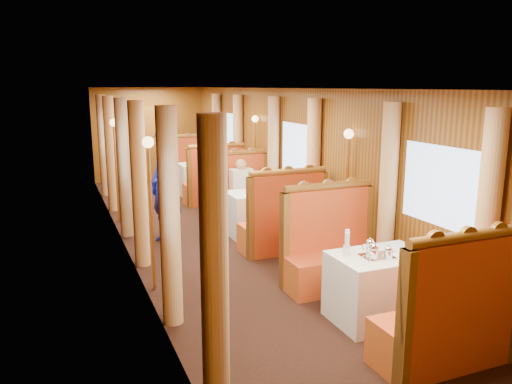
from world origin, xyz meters
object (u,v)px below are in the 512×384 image
banquette_near_aft (332,255)px  banquette_mid_fwd (283,225)px  banquette_near_fwd (447,323)px  table_mid (258,213)px  banquette_far_aft (191,171)px  table_far (202,179)px  table_near (380,287)px  banquette_mid_aft (238,199)px  teapot_right (388,254)px  teapot_left (373,253)px  rose_vase_far (203,156)px  rose_vase_mid (259,182)px  steward (166,186)px  banquette_far_fwd (215,185)px  teapot_back (370,248)px  fruit_plate (408,253)px  tea_tray (377,256)px  passenger (242,184)px

banquette_near_aft → banquette_mid_fwd: 1.47m
banquette_near_fwd → table_mid: banquette_near_fwd is taller
banquette_far_aft → table_far: bearing=-90.0°
table_near → banquette_near_fwd: banquette_near_fwd is taller
banquette_mid_fwd → banquette_mid_aft: (0.00, 2.03, 0.00)m
table_far → teapot_right: size_ratio=7.44×
teapot_left → banquette_mid_fwd: bearing=68.6°
banquette_near_fwd → banquette_mid_fwd: bearing=90.0°
banquette_near_fwd → rose_vase_far: bearing=89.8°
rose_vase_mid → steward: 1.57m
table_near → banquette_far_fwd: bearing=90.0°
banquette_far_fwd → teapot_right: banquette_far_fwd is taller
teapot_back → table_mid: bearing=102.3°
fruit_plate → rose_vase_mid: 3.58m
banquette_near_fwd → tea_tray: bearing=95.7°
banquette_mid_fwd → banquette_far_fwd: 3.50m
banquette_near_fwd → table_mid: bearing=90.0°
banquette_mid_fwd → tea_tray: banquette_mid_fwd is taller
table_near → banquette_near_aft: (0.00, 1.01, 0.05)m
teapot_left → teapot_right: size_ratio=1.23×
fruit_plate → steward: 4.17m
table_far → steward: 3.76m
teapot_left → teapot_back: bearing=48.4°
steward → rose_vase_far: bearing=136.3°
banquette_near_aft → teapot_right: bearing=-91.4°
teapot_right → rose_vase_far: size_ratio=0.39×
banquette_far_fwd → steward: steward is taller
banquette_near_aft → rose_vase_far: size_ratio=3.72×
teapot_left → banquette_mid_aft: bearing=70.4°
banquette_mid_aft → teapot_back: bearing=-91.3°
banquette_far_aft → passenger: size_ratio=1.76×
banquette_mid_fwd → passenger: (-0.00, 1.82, 0.32)m
banquette_near_aft → tea_tray: (-0.10, -1.06, 0.33)m
banquette_mid_fwd → teapot_right: banquette_mid_fwd is taller
banquette_mid_fwd → banquette_far_fwd: same height
passenger → table_far: bearing=90.0°
rose_vase_mid → passenger: bearing=89.6°
fruit_plate → banquette_near_fwd: bearing=-106.3°
tea_tray → steward: (-1.47, 3.68, 0.19)m
banquette_near_fwd → table_far: size_ratio=1.28×
teapot_left → banquette_far_aft: bearing=71.3°
steward → passenger: size_ratio=2.49×
table_near → fruit_plate: (0.27, -0.11, 0.39)m
teapot_right → fruit_plate: 0.30m
banquette_mid_aft → teapot_left: size_ratio=7.69×
banquette_mid_aft → table_mid: bearing=-90.0°
banquette_far_fwd → passenger: (-0.00, -1.68, 0.32)m
table_near → steward: 4.00m
passenger → steward: bearing=-156.8°
passenger → banquette_near_fwd: bearing=-90.0°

